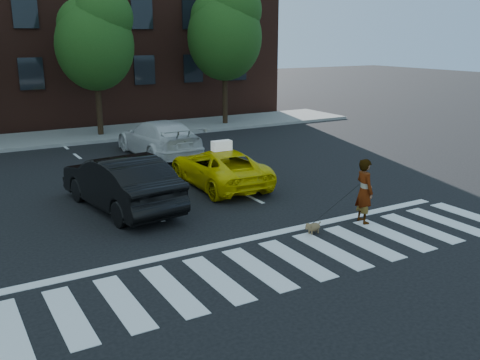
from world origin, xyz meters
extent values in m
plane|color=black|center=(0.00, 0.00, 0.00)|extent=(120.00, 120.00, 0.00)
cube|color=silver|center=(0.00, 0.00, 0.01)|extent=(13.00, 2.40, 0.01)
cube|color=silver|center=(0.00, 1.60, 0.01)|extent=(12.00, 0.30, 0.01)
cube|color=slate|center=(0.00, 17.50, 0.07)|extent=(30.00, 4.00, 0.15)
cube|color=#3E1E16|center=(0.00, 25.00, 6.00)|extent=(26.00, 10.00, 12.00)
cylinder|color=black|center=(0.50, 17.00, 1.77)|extent=(0.28, 0.28, 3.55)
ellipsoid|color=#1A3D10|center=(0.50, 17.00, 4.40)|extent=(3.69, 3.69, 4.25)
sphere|color=#1A3D10|center=(0.90, 16.80, 5.68)|extent=(2.84, 2.84, 2.84)
sphere|color=#1A3D10|center=(0.15, 17.25, 5.32)|extent=(2.56, 2.56, 2.56)
cylinder|color=black|center=(7.50, 17.00, 1.93)|extent=(0.28, 0.28, 3.85)
ellipsoid|color=#1A3D10|center=(7.50, 17.00, 4.77)|extent=(4.00, 4.00, 4.60)
sphere|color=#1A3D10|center=(7.90, 16.80, 6.16)|extent=(3.08, 3.08, 3.08)
sphere|color=#1A3D10|center=(7.15, 17.25, 5.78)|extent=(2.77, 2.77, 2.77)
imported|color=#DAC304|center=(1.40, 6.29, 0.62)|extent=(2.18, 4.50, 1.23)
imported|color=black|center=(-2.20, 5.53, 0.79)|extent=(2.32, 5.00, 1.59)
imported|color=silver|center=(1.40, 11.59, 0.75)|extent=(2.27, 5.23, 1.50)
imported|color=#999999|center=(3.00, 1.10, 0.87)|extent=(0.53, 0.70, 1.75)
ellipsoid|color=#947E4B|center=(1.35, 1.10, 0.17)|extent=(0.40, 0.24, 0.21)
sphere|color=#947E4B|center=(1.16, 1.08, 0.23)|extent=(0.18, 0.18, 0.16)
sphere|color=#947E4B|center=(1.10, 1.07, 0.20)|extent=(0.08, 0.08, 0.08)
cylinder|color=#947E4B|center=(1.54, 1.12, 0.23)|extent=(0.11, 0.05, 0.09)
sphere|color=#947E4B|center=(1.16, 1.13, 0.27)|extent=(0.06, 0.06, 0.06)
sphere|color=#947E4B|center=(1.17, 1.03, 0.27)|extent=(0.06, 0.06, 0.06)
cylinder|color=#947E4B|center=(1.24, 1.04, 0.05)|extent=(0.05, 0.05, 0.10)
cylinder|color=#947E4B|center=(1.23, 1.13, 0.05)|extent=(0.05, 0.05, 0.10)
cylinder|color=#947E4B|center=(1.47, 1.07, 0.05)|extent=(0.05, 0.05, 0.10)
cylinder|color=#947E4B|center=(1.46, 1.16, 0.05)|extent=(0.05, 0.05, 0.10)
cube|color=white|center=(1.40, 6.09, 1.39)|extent=(0.66, 0.30, 0.32)
camera|label=1|loc=(-6.67, -8.96, 4.85)|focal=40.00mm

